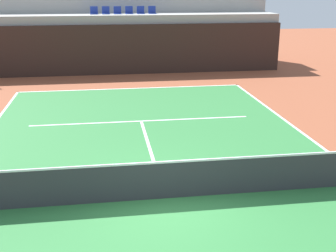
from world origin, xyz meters
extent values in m
plane|color=brown|center=(0.00, 0.00, 0.00)|extent=(80.00, 80.00, 0.00)
cube|color=#2D7238|center=(0.00, 0.00, 0.01)|extent=(11.00, 24.00, 0.01)
cube|color=white|center=(0.00, 11.95, 0.01)|extent=(11.00, 0.10, 0.00)
cube|color=white|center=(0.00, 6.40, 0.01)|extent=(8.26, 0.10, 0.00)
cube|color=white|center=(0.00, 3.20, 0.01)|extent=(0.10, 6.40, 0.00)
cube|color=black|center=(0.00, 15.80, 1.40)|extent=(18.21, 0.30, 2.80)
cube|color=#9E9E99|center=(0.00, 17.15, 1.64)|extent=(18.21, 2.40, 3.29)
cube|color=#9E9E99|center=(0.00, 19.55, 2.19)|extent=(18.21, 2.40, 4.38)
cube|color=navy|center=(-1.70, 17.15, 3.31)|extent=(0.44, 0.44, 0.04)
cube|color=navy|center=(-1.70, 17.35, 3.53)|extent=(0.44, 0.04, 0.40)
cube|color=navy|center=(-1.02, 17.15, 3.31)|extent=(0.44, 0.44, 0.04)
cube|color=navy|center=(-1.02, 17.35, 3.53)|extent=(0.44, 0.04, 0.40)
cube|color=navy|center=(-0.34, 17.15, 3.31)|extent=(0.44, 0.44, 0.04)
cube|color=navy|center=(-0.34, 17.35, 3.53)|extent=(0.44, 0.04, 0.40)
cube|color=navy|center=(0.34, 17.15, 3.31)|extent=(0.44, 0.44, 0.04)
cube|color=navy|center=(0.34, 17.35, 3.53)|extent=(0.44, 0.04, 0.40)
cube|color=navy|center=(1.02, 17.15, 3.31)|extent=(0.44, 0.44, 0.04)
cube|color=navy|center=(1.02, 17.35, 3.53)|extent=(0.44, 0.04, 0.40)
cube|color=navy|center=(1.70, 17.15, 3.31)|extent=(0.44, 0.44, 0.04)
cube|color=navy|center=(1.70, 17.35, 3.53)|extent=(0.44, 0.04, 0.40)
cube|color=#333338|center=(0.00, 0.00, 0.47)|extent=(10.90, 0.02, 0.92)
cube|color=white|center=(0.00, 0.00, 0.96)|extent=(10.90, 0.04, 0.05)
camera|label=1|loc=(-1.36, -9.58, 4.98)|focal=47.26mm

